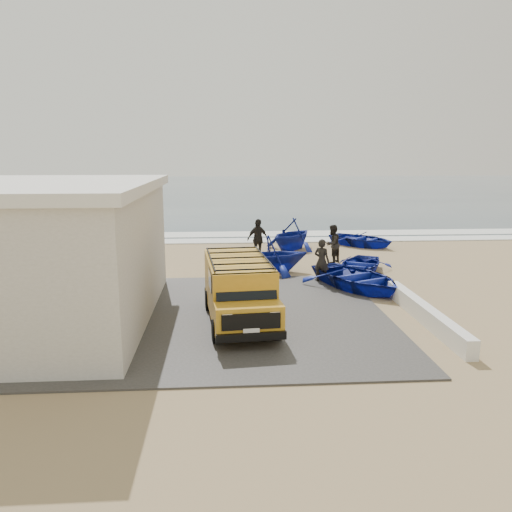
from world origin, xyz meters
name	(u,v)px	position (x,y,z in m)	size (l,w,h in m)	color
ground	(256,298)	(0.00, 0.00, 0.00)	(160.00, 160.00, 0.00)	#A1875D
slab	(198,316)	(-2.00, -2.00, 0.03)	(12.00, 10.00, 0.05)	#423F3D
ocean	(230,190)	(0.00, 56.00, 0.00)	(180.00, 88.00, 0.01)	#385166
surf_line	(243,241)	(0.00, 12.00, 0.03)	(180.00, 1.60, 0.06)	white
surf_wash	(241,234)	(0.00, 14.50, 0.02)	(180.00, 2.20, 0.04)	white
building	(15,253)	(-7.50, -2.00, 2.16)	(8.40, 9.40, 4.30)	silver
parapet	(425,314)	(5.00, -3.00, 0.28)	(0.35, 6.00, 0.55)	silver
van	(239,288)	(-0.71, -2.58, 1.08)	(2.26, 4.86, 2.02)	gold
boat_near_left	(356,277)	(3.92, 1.01, 0.45)	(3.09, 4.33, 0.90)	#132499
boat_near_right	(360,265)	(4.80, 3.66, 0.35)	(2.42, 3.39, 0.70)	#132499
boat_mid_left	(273,254)	(0.97, 3.85, 0.83)	(2.71, 3.14, 1.66)	#132499
boat_far_left	(292,234)	(2.54, 9.13, 0.86)	(2.82, 3.26, 1.72)	#132499
boat_far_right	(361,239)	(6.63, 9.97, 0.39)	(2.70, 3.78, 0.78)	#132499
fisherman_front	(322,261)	(2.76, 2.01, 0.90)	(0.65, 0.43, 1.79)	black
fisherman_middle	(332,244)	(4.00, 5.68, 0.92)	(0.89, 0.69, 1.84)	black
fisherman_back	(258,239)	(0.53, 6.82, 1.00)	(1.17, 0.49, 2.00)	black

